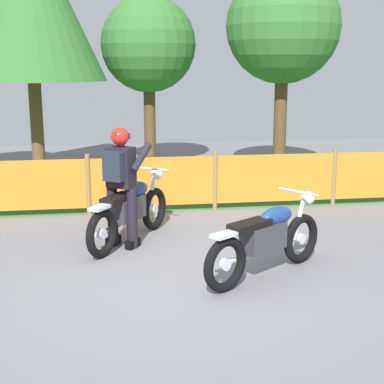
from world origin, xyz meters
TOP-DOWN VIEW (x-y plane):
  - ground at (0.00, 0.00)m, footprint 24.00×24.00m
  - grass_verge at (0.00, 5.82)m, footprint 24.00×5.25m
  - barrier_fence at (0.00, 3.19)m, footprint 11.03×0.08m
  - tree_near_right at (0.27, 7.35)m, footprint 2.23×2.23m
  - tree_rightmost at (3.02, 5.71)m, footprint 2.44×2.44m
  - motorcycle_lead at (-0.46, 1.56)m, footprint 1.26×1.82m
  - motorcycle_trailing at (1.12, -0.03)m, footprint 1.76×1.26m
  - rider_lead at (-0.58, 1.37)m, footprint 0.72×0.79m

SIDE VIEW (x-z plane):
  - ground at x=0.00m, z-range -0.02..0.00m
  - grass_verge at x=0.00m, z-range 0.00..0.01m
  - motorcycle_trailing at x=1.12m, z-range -0.01..0.96m
  - motorcycle_lead at x=-0.46m, z-range -0.02..0.98m
  - barrier_fence at x=0.00m, z-range 0.02..1.07m
  - rider_lead at x=-0.58m, z-range 0.11..1.80m
  - tree_near_right at x=0.27m, z-range 0.90..4.98m
  - tree_rightmost at x=3.02m, z-range 1.02..5.55m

